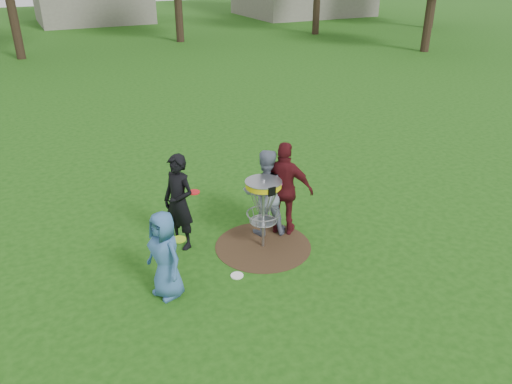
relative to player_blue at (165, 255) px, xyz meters
name	(u,v)px	position (x,y,z in m)	size (l,w,h in m)	color
ground	(263,246)	(2.02, 0.61, -0.74)	(100.00, 100.00, 0.00)	#19470F
dirt_patch	(263,246)	(2.02, 0.61, -0.73)	(1.80, 1.80, 0.01)	#47331E
player_blue	(165,255)	(0.00, 0.00, 0.00)	(0.72, 0.47, 1.47)	#38639A
player_black	(179,202)	(0.67, 1.31, 0.17)	(0.66, 0.43, 1.81)	black
player_grey	(265,193)	(2.29, 1.07, 0.12)	(0.84, 0.65, 1.72)	slate
player_maroon	(285,189)	(2.63, 0.91, 0.19)	(1.09, 0.45, 1.86)	#501218
disc_on_grass	(237,276)	(1.19, -0.05, -0.73)	(0.22, 0.22, 0.02)	white
disc_golf_basket	(263,198)	(2.02, 0.61, 0.28)	(0.66, 0.67, 1.38)	#9EA0A5
held_discs	(230,200)	(1.43, 0.72, 0.32)	(2.33, 1.32, 0.25)	#9BD617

